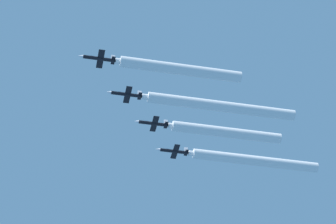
% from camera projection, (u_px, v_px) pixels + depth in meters
% --- Properties ---
extents(jet_lead, '(7.84, 11.42, 2.74)m').
position_uv_depth(jet_lead, '(98.00, 58.00, 216.67)').
color(jet_lead, black).
extents(jet_second_echelon, '(7.84, 11.42, 2.74)m').
position_uv_depth(jet_second_echelon, '(125.00, 94.00, 225.77)').
color(jet_second_echelon, black).
extents(jet_third_echelon, '(7.84, 11.42, 2.74)m').
position_uv_depth(jet_third_echelon, '(152.00, 123.00, 235.16)').
color(jet_third_echelon, black).
extents(jet_fourth_echelon, '(7.84, 11.42, 2.74)m').
position_uv_depth(jet_fourth_echelon, '(173.00, 151.00, 243.86)').
color(jet_fourth_echelon, black).
extents(smoke_trail_lead, '(3.37, 38.29, 3.37)m').
position_uv_depth(smoke_trail_lead, '(179.00, 69.00, 220.18)').
color(smoke_trail_lead, white).
extents(smoke_trail_second_echelon, '(3.37, 48.96, 3.37)m').
position_uv_depth(smoke_trail_second_echelon, '(219.00, 106.00, 230.05)').
color(smoke_trail_second_echelon, white).
extents(smoke_trail_third_echelon, '(3.37, 37.49, 3.37)m').
position_uv_depth(smoke_trail_third_echelon, '(225.00, 132.00, 238.61)').
color(smoke_trail_third_echelon, white).
extents(smoke_trail_fourth_echelon, '(3.37, 44.96, 3.37)m').
position_uv_depth(smoke_trail_fourth_echelon, '(253.00, 160.00, 247.85)').
color(smoke_trail_fourth_echelon, white).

